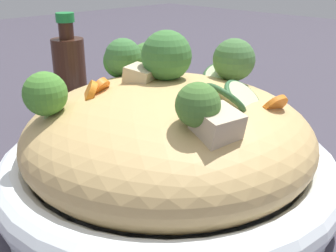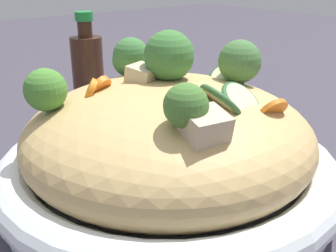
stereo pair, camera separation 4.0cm
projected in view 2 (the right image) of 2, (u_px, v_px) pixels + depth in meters
ground_plane at (168, 197)px, 0.43m from camera, size 3.00×3.00×0.00m
serving_bowl at (168, 173)px, 0.42m from camera, size 0.34×0.34×0.06m
noodle_heap at (168, 136)px, 0.41m from camera, size 0.28×0.28×0.11m
broccoli_florets at (157, 66)px, 0.42m from camera, size 0.22×0.23×0.08m
carrot_coins at (163, 91)px, 0.38m from camera, size 0.15×0.14×0.03m
zucchini_slices at (228, 90)px, 0.39m from camera, size 0.11×0.12×0.03m
chicken_chunks at (178, 105)px, 0.34m from camera, size 0.16×0.07×0.04m
soy_sauce_bottle at (88, 77)px, 0.62m from camera, size 0.05×0.05×0.16m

